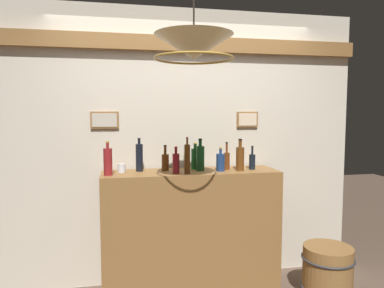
% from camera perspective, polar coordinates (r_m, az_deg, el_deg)
% --- Properties ---
extents(panelled_rear_partition, '(3.44, 0.15, 2.62)m').
position_cam_1_polar(panelled_rear_partition, '(3.52, -1.13, 0.57)').
color(panelled_rear_partition, beige).
rests_on(panelled_rear_partition, ground).
extents(bar_shelf_unit, '(1.59, 0.44, 1.12)m').
position_cam_1_polar(bar_shelf_unit, '(3.40, -0.17, -13.63)').
color(bar_shelf_unit, olive).
rests_on(bar_shelf_unit, ground).
extents(liquor_bottle_mezcal, '(0.07, 0.07, 0.29)m').
position_cam_1_polar(liquor_bottle_mezcal, '(3.11, -13.14, -2.69)').
color(liquor_bottle_mezcal, maroon).
rests_on(liquor_bottle_mezcal, bar_shelf_unit).
extents(liquor_bottle_rye, '(0.05, 0.05, 0.32)m').
position_cam_1_polar(liquor_bottle_rye, '(3.12, -0.77, -2.30)').
color(liquor_bottle_rye, brown).
rests_on(liquor_bottle_rye, bar_shelf_unit).
extents(liquor_bottle_amaro, '(0.07, 0.07, 0.29)m').
position_cam_1_polar(liquor_bottle_amaro, '(3.31, 7.59, -2.20)').
color(liquor_bottle_amaro, brown).
rests_on(liquor_bottle_amaro, bar_shelf_unit).
extents(liquor_bottle_vodka, '(0.06, 0.06, 0.26)m').
position_cam_1_polar(liquor_bottle_vodka, '(3.36, 5.48, -2.54)').
color(liquor_bottle_vodka, brown).
rests_on(liquor_bottle_vodka, bar_shelf_unit).
extents(liquor_bottle_scotch, '(0.08, 0.08, 0.22)m').
position_cam_1_polar(liquor_bottle_scotch, '(3.27, 4.52, -2.84)').
color(liquor_bottle_scotch, navy).
rests_on(liquor_bottle_scotch, bar_shelf_unit).
extents(liquor_bottle_gin, '(0.08, 0.08, 0.29)m').
position_cam_1_polar(liquor_bottle_gin, '(3.27, 1.30, -2.16)').
color(liquor_bottle_gin, '#1B5024').
rests_on(liquor_bottle_gin, bar_shelf_unit).
extents(liquor_bottle_port, '(0.06, 0.06, 0.30)m').
position_cam_1_polar(liquor_bottle_port, '(3.27, -8.31, -2.07)').
color(liquor_bottle_port, black).
rests_on(liquor_bottle_port, bar_shelf_unit).
extents(liquor_bottle_brandy, '(0.07, 0.07, 0.23)m').
position_cam_1_polar(liquor_bottle_brandy, '(3.29, -4.24, -2.77)').
color(liquor_bottle_brandy, '#613513').
rests_on(liquor_bottle_brandy, bar_shelf_unit).
extents(liquor_bottle_bourbon, '(0.06, 0.06, 0.23)m').
position_cam_1_polar(liquor_bottle_bourbon, '(3.14, -2.54, -2.98)').
color(liquor_bottle_bourbon, maroon).
rests_on(liquor_bottle_bourbon, bar_shelf_unit).
extents(liquor_bottle_sherry, '(0.08, 0.08, 0.25)m').
position_cam_1_polar(liquor_bottle_sherry, '(3.37, 0.51, -2.26)').
color(liquor_bottle_sherry, '#175525').
rests_on(liquor_bottle_sherry, bar_shelf_unit).
extents(liquor_bottle_rum, '(0.06, 0.06, 0.22)m').
position_cam_1_polar(liquor_bottle_rum, '(3.40, 9.47, -2.68)').
color(liquor_bottle_rum, black).
rests_on(liquor_bottle_rum, bar_shelf_unit).
extents(glass_tumbler_rocks, '(0.07, 0.07, 0.07)m').
position_cam_1_polar(glass_tumbler_rocks, '(3.25, -11.05, -3.76)').
color(glass_tumbler_rocks, silver).
rests_on(glass_tumbler_rocks, bar_shelf_unit).
extents(pendant_lamp, '(0.53, 0.53, 0.53)m').
position_cam_1_polar(pendant_lamp, '(2.46, 0.28, 14.92)').
color(pendant_lamp, beige).
extents(wooden_barrel, '(0.46, 0.46, 0.47)m').
position_cam_1_polar(wooden_barrel, '(3.59, 20.58, -18.47)').
color(wooden_barrel, olive).
rests_on(wooden_barrel, ground).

